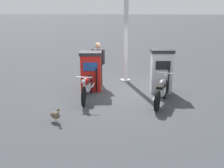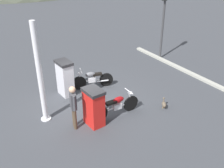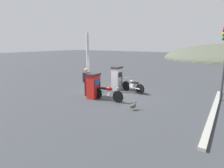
{
  "view_description": "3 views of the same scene",
  "coord_description": "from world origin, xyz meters",
  "px_view_note": "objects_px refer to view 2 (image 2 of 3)",
  "views": [
    {
      "loc": [
        9.88,
        0.19,
        3.38
      ],
      "look_at": [
        0.86,
        -0.44,
        0.65
      ],
      "focal_mm": 44.77,
      "sensor_mm": 36.0,
      "label": 1
    },
    {
      "loc": [
        -4.2,
        -8.66,
        6.18
      ],
      "look_at": [
        1.29,
        0.07,
        0.62
      ],
      "focal_mm": 42.28,
      "sensor_mm": 36.0,
      "label": 2
    },
    {
      "loc": [
        6.7,
        -10.17,
        3.27
      ],
      "look_at": [
        0.44,
        -0.57,
        0.83
      ],
      "focal_mm": 30.89,
      "sensor_mm": 36.0,
      "label": 3
    }
  ],
  "objects_px": {
    "motorcycle_far_pump": "(92,79)",
    "canopy_support_pole": "(40,76)",
    "fuel_pump_far": "(65,78)",
    "fuel_pump_near": "(94,107)",
    "motorcycle_near_pump": "(116,105)",
    "attendant_person": "(73,104)",
    "roadside_traffic_light": "(164,12)",
    "wandering_duck": "(164,104)"
  },
  "relations": [
    {
      "from": "roadside_traffic_light",
      "to": "fuel_pump_near",
      "type": "bearing_deg",
      "value": -150.86
    },
    {
      "from": "fuel_pump_far",
      "to": "motorcycle_far_pump",
      "type": "height_order",
      "value": "fuel_pump_far"
    },
    {
      "from": "motorcycle_near_pump",
      "to": "wandering_duck",
      "type": "distance_m",
      "value": 2.08
    },
    {
      "from": "motorcycle_far_pump",
      "to": "roadside_traffic_light",
      "type": "height_order",
      "value": "roadside_traffic_light"
    },
    {
      "from": "fuel_pump_near",
      "to": "canopy_support_pole",
      "type": "bearing_deg",
      "value": 139.03
    },
    {
      "from": "fuel_pump_far",
      "to": "wandering_duck",
      "type": "distance_m",
      "value": 4.48
    },
    {
      "from": "fuel_pump_near",
      "to": "roadside_traffic_light",
      "type": "xyz_separation_m",
      "value": [
        6.43,
        3.59,
        2.03
      ]
    },
    {
      "from": "motorcycle_near_pump",
      "to": "roadside_traffic_light",
      "type": "distance_m",
      "value": 6.88
    },
    {
      "from": "fuel_pump_far",
      "to": "motorcycle_near_pump",
      "type": "height_order",
      "value": "fuel_pump_far"
    },
    {
      "from": "roadside_traffic_light",
      "to": "wandering_duck",
      "type": "bearing_deg",
      "value": -129.34
    },
    {
      "from": "attendant_person",
      "to": "fuel_pump_far",
      "type": "bearing_deg",
      "value": 73.68
    },
    {
      "from": "fuel_pump_far",
      "to": "canopy_support_pole",
      "type": "height_order",
      "value": "canopy_support_pole"
    },
    {
      "from": "wandering_duck",
      "to": "roadside_traffic_light",
      "type": "xyz_separation_m",
      "value": [
        3.45,
        4.2,
        2.58
      ]
    },
    {
      "from": "canopy_support_pole",
      "to": "roadside_traffic_light",
      "type": "bearing_deg",
      "value": 16.21
    },
    {
      "from": "motorcycle_near_pump",
      "to": "canopy_support_pole",
      "type": "height_order",
      "value": "canopy_support_pole"
    },
    {
      "from": "canopy_support_pole",
      "to": "fuel_pump_far",
      "type": "bearing_deg",
      "value": 43.05
    },
    {
      "from": "attendant_person",
      "to": "roadside_traffic_light",
      "type": "relative_size",
      "value": 0.42
    },
    {
      "from": "attendant_person",
      "to": "motorcycle_near_pump",
      "type": "bearing_deg",
      "value": -6.23
    },
    {
      "from": "fuel_pump_far",
      "to": "motorcycle_near_pump",
      "type": "bearing_deg",
      "value": -69.02
    },
    {
      "from": "fuel_pump_far",
      "to": "wandering_duck",
      "type": "bearing_deg",
      "value": -47.75
    },
    {
      "from": "wandering_duck",
      "to": "canopy_support_pole",
      "type": "xyz_separation_m",
      "value": [
        -4.46,
        1.9,
        1.68
      ]
    },
    {
      "from": "motorcycle_near_pump",
      "to": "attendant_person",
      "type": "distance_m",
      "value": 1.83
    },
    {
      "from": "motorcycle_near_pump",
      "to": "fuel_pump_near",
      "type": "bearing_deg",
      "value": -179.34
    },
    {
      "from": "attendant_person",
      "to": "roadside_traffic_light",
      "type": "distance_m",
      "value": 8.11
    },
    {
      "from": "motorcycle_far_pump",
      "to": "attendant_person",
      "type": "bearing_deg",
      "value": -130.67
    },
    {
      "from": "motorcycle_near_pump",
      "to": "motorcycle_far_pump",
      "type": "height_order",
      "value": "motorcycle_near_pump"
    },
    {
      "from": "attendant_person",
      "to": "wandering_duck",
      "type": "bearing_deg",
      "value": -12.48
    },
    {
      "from": "fuel_pump_far",
      "to": "motorcycle_far_pump",
      "type": "bearing_deg",
      "value": -4.46
    },
    {
      "from": "motorcycle_far_pump",
      "to": "canopy_support_pole",
      "type": "bearing_deg",
      "value": -155.34
    },
    {
      "from": "fuel_pump_near",
      "to": "attendant_person",
      "type": "distance_m",
      "value": 0.79
    },
    {
      "from": "motorcycle_near_pump",
      "to": "canopy_support_pole",
      "type": "xyz_separation_m",
      "value": [
        -2.5,
        1.27,
        1.4
      ]
    },
    {
      "from": "canopy_support_pole",
      "to": "fuel_pump_near",
      "type": "bearing_deg",
      "value": -40.97
    },
    {
      "from": "motorcycle_far_pump",
      "to": "fuel_pump_near",
      "type": "bearing_deg",
      "value": -117.03
    },
    {
      "from": "fuel_pump_near",
      "to": "roadside_traffic_light",
      "type": "height_order",
      "value": "roadside_traffic_light"
    },
    {
      "from": "fuel_pump_far",
      "to": "canopy_support_pole",
      "type": "distance_m",
      "value": 2.29
    },
    {
      "from": "motorcycle_far_pump",
      "to": "roadside_traffic_light",
      "type": "distance_m",
      "value": 5.72
    },
    {
      "from": "fuel_pump_far",
      "to": "motorcycle_far_pump",
      "type": "xyz_separation_m",
      "value": [
        1.31,
        -0.1,
        -0.37
      ]
    },
    {
      "from": "wandering_duck",
      "to": "fuel_pump_far",
      "type": "bearing_deg",
      "value": 132.25
    },
    {
      "from": "fuel_pump_near",
      "to": "canopy_support_pole",
      "type": "relative_size",
      "value": 0.38
    },
    {
      "from": "wandering_duck",
      "to": "attendant_person",
      "type": "bearing_deg",
      "value": 167.52
    },
    {
      "from": "fuel_pump_far",
      "to": "canopy_support_pole",
      "type": "xyz_separation_m",
      "value": [
        -1.48,
        -1.38,
        1.06
      ]
    },
    {
      "from": "motorcycle_far_pump",
      "to": "canopy_support_pole",
      "type": "distance_m",
      "value": 3.39
    }
  ]
}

